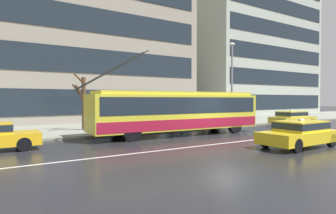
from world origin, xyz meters
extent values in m
plane|color=#232428|center=(0.00, 0.00, 0.00)|extent=(160.00, 160.00, 0.00)
cube|color=gray|center=(0.00, 9.53, 0.07)|extent=(80.00, 10.00, 0.14)
cube|color=silver|center=(0.00, -1.20, 0.00)|extent=(72.00, 0.14, 0.01)
cube|color=yellow|center=(-1.28, 2.93, 1.50)|extent=(11.54, 2.94, 2.17)
cube|color=yellow|center=(-1.28, 2.93, 2.69)|extent=(10.84, 2.66, 0.20)
cube|color=#1E2833|center=(-1.28, 2.93, 1.94)|extent=(11.08, 2.95, 1.00)
cube|color=#A41934|center=(-1.28, 2.93, 0.81)|extent=(11.42, 2.96, 0.61)
cube|color=#1E2833|center=(4.39, 2.72, 1.94)|extent=(0.20, 2.21, 1.09)
cube|color=black|center=(4.24, 2.72, 2.49)|extent=(0.23, 1.91, 0.28)
cylinder|color=black|center=(-5.66, 3.45, 4.00)|extent=(4.23, 0.22, 2.48)
cylinder|color=black|center=(-5.69, 2.75, 4.00)|extent=(4.23, 0.22, 2.48)
cylinder|color=black|center=(2.65, 3.89, 0.52)|extent=(1.05, 0.34, 1.04)
cylinder|color=black|center=(2.56, 1.68, 0.52)|extent=(1.05, 0.34, 1.04)
cylinder|color=black|center=(-4.91, 4.17, 0.52)|extent=(1.05, 0.34, 1.04)
cylinder|color=black|center=(-4.99, 1.97, 0.52)|extent=(1.05, 0.34, 1.04)
cylinder|color=black|center=(-10.27, 3.42, 0.31)|extent=(0.62, 0.20, 0.62)
cylinder|color=black|center=(-10.28, 1.87, 0.31)|extent=(0.62, 0.20, 0.62)
cube|color=yellow|center=(1.15, -3.95, 0.51)|extent=(4.33, 1.86, 0.55)
cube|color=yellow|center=(1.32, -3.95, 1.02)|extent=(2.34, 1.59, 0.48)
cube|color=#1E2833|center=(1.32, -3.95, 1.05)|extent=(2.39, 1.61, 0.31)
cube|color=silver|center=(1.32, -3.95, 1.33)|extent=(0.28, 0.16, 0.12)
cylinder|color=black|center=(-0.27, -4.77, 0.31)|extent=(0.62, 0.21, 0.62)
cylinder|color=black|center=(-0.28, -3.15, 0.31)|extent=(0.62, 0.21, 0.62)
cylinder|color=black|center=(2.58, -4.75, 0.31)|extent=(0.62, 0.21, 0.62)
cylinder|color=black|center=(2.56, -3.12, 0.31)|extent=(0.62, 0.21, 0.62)
cube|color=yellow|center=(10.73, 2.79, 0.51)|extent=(4.31, 1.98, 0.55)
cube|color=yellow|center=(10.56, 2.79, 1.02)|extent=(2.35, 1.65, 0.48)
cube|color=#1E2833|center=(10.56, 2.79, 1.05)|extent=(2.40, 1.67, 0.31)
cube|color=silver|center=(10.56, 2.79, 1.33)|extent=(0.29, 0.17, 0.12)
cylinder|color=black|center=(12.16, 3.53, 0.31)|extent=(0.63, 0.23, 0.62)
cylinder|color=black|center=(12.10, 1.92, 0.31)|extent=(0.63, 0.23, 0.62)
cylinder|color=black|center=(9.37, 3.65, 0.31)|extent=(0.63, 0.23, 0.62)
cylinder|color=black|center=(9.30, 2.05, 0.31)|extent=(0.63, 0.23, 0.62)
cylinder|color=gray|center=(0.38, 5.90, 1.42)|extent=(0.08, 0.08, 2.56)
cylinder|color=gray|center=(-3.03, 5.90, 1.42)|extent=(0.08, 0.08, 2.56)
cylinder|color=gray|center=(0.38, 7.19, 1.42)|extent=(0.08, 0.08, 2.56)
cylinder|color=gray|center=(-3.03, 7.19, 1.42)|extent=(0.08, 0.08, 2.56)
cube|color=#99ADB2|center=(-1.32, 7.19, 1.47)|extent=(3.23, 0.04, 2.05)
cube|color=#B2B2B7|center=(-1.32, 6.55, 2.74)|extent=(3.71, 1.59, 0.08)
cube|color=brown|center=(-1.32, 6.87, 0.59)|extent=(2.38, 0.36, 0.08)
cylinder|color=black|center=(3.38, 6.08, 0.58)|extent=(0.14, 0.14, 0.88)
cylinder|color=black|center=(3.53, 6.12, 0.58)|extent=(0.14, 0.14, 0.88)
cylinder|color=gray|center=(3.46, 6.10, 1.30)|extent=(0.44, 0.44, 0.56)
sphere|color=tan|center=(3.46, 6.10, 1.69)|extent=(0.20, 0.20, 0.20)
cone|color=#D03166|center=(3.57, 6.13, 1.97)|extent=(1.23, 1.23, 0.26)
cylinder|color=#333333|center=(3.57, 6.13, 1.48)|extent=(0.02, 0.02, 0.72)
cylinder|color=black|center=(1.23, 7.39, 0.57)|extent=(0.14, 0.14, 0.86)
cylinder|color=black|center=(1.25, 7.24, 0.57)|extent=(0.14, 0.14, 0.86)
cylinder|color=#232A2A|center=(1.24, 7.31, 1.29)|extent=(0.41, 0.41, 0.57)
sphere|color=#DAB389|center=(1.24, 7.31, 1.67)|extent=(0.20, 0.20, 0.20)
cone|color=#2F8E51|center=(1.26, 7.20, 1.96)|extent=(1.17, 1.17, 0.26)
cylinder|color=#333333|center=(1.26, 7.20, 1.46)|extent=(0.02, 0.02, 0.72)
cylinder|color=navy|center=(1.20, 6.17, 0.59)|extent=(0.14, 0.14, 0.89)
cylinder|color=navy|center=(1.35, 6.12, 0.59)|extent=(0.14, 0.14, 0.89)
cylinder|color=maroon|center=(1.28, 6.15, 1.33)|extent=(0.46, 0.46, 0.60)
sphere|color=tan|center=(1.28, 6.15, 1.74)|extent=(0.23, 0.23, 0.23)
cone|color=#D8246F|center=(1.39, 6.11, 2.04)|extent=(1.22, 1.22, 0.26)
cylinder|color=#333333|center=(1.39, 6.11, 1.52)|extent=(0.02, 0.02, 0.77)
cylinder|color=gray|center=(5.86, 5.29, 3.52)|extent=(0.16, 0.16, 6.76)
ellipsoid|color=silver|center=(5.86, 5.29, 7.02)|extent=(0.60, 0.32, 0.24)
cylinder|color=brown|center=(-6.03, 7.84, 2.00)|extent=(0.30, 0.30, 3.72)
cylinder|color=brown|center=(-6.37, 8.04, 2.94)|extent=(0.83, 0.55, 0.91)
cylinder|color=brown|center=(-6.34, 7.88, 3.77)|extent=(0.75, 0.22, 0.76)
cylinder|color=brown|center=(-6.45, 7.48, 2.72)|extent=(1.00, 0.89, 1.14)
cylinder|color=brown|center=(-6.40, 7.37, 2.74)|extent=(0.91, 1.09, 1.11)
cube|color=#1E2833|center=(-4.68, 13.10, 2.05)|extent=(24.10, 0.06, 2.24)
cube|color=#1E2833|center=(-4.68, 13.10, 5.78)|extent=(24.10, 0.06, 2.24)
cube|color=#1E2833|center=(-4.68, 13.10, 9.51)|extent=(24.10, 0.06, 2.24)
cube|color=#ABB6A8|center=(23.46, 19.15, 10.33)|extent=(20.98, 11.46, 20.65)
cube|color=#1E2833|center=(23.46, 13.39, 1.89)|extent=(19.72, 0.06, 2.07)
cube|color=#1E2833|center=(23.46, 13.39, 5.34)|extent=(19.72, 0.06, 2.07)
cube|color=#1E2833|center=(23.46, 13.39, 8.78)|extent=(19.72, 0.06, 2.07)
cube|color=#1E2833|center=(23.46, 13.39, 12.22)|extent=(19.72, 0.06, 2.07)
cube|color=#1E2833|center=(23.46, 13.39, 15.66)|extent=(19.72, 0.06, 2.07)
camera|label=1|loc=(-11.32, -11.94, 2.33)|focal=29.59mm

